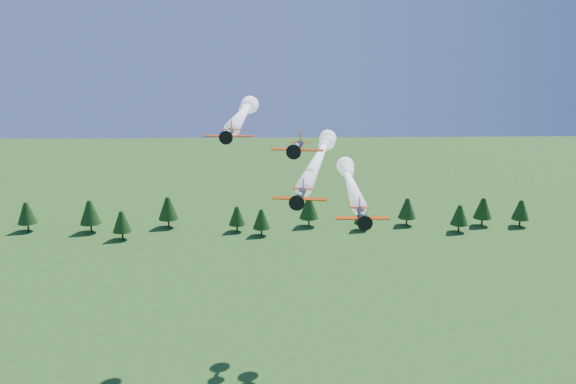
{
  "coord_description": "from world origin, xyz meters",
  "views": [
    {
      "loc": [
        -4.5,
        -95.8,
        66.88
      ],
      "look_at": [
        -2.07,
        0.0,
        42.17
      ],
      "focal_mm": 40.0,
      "sensor_mm": 36.0,
      "label": 1
    }
  ],
  "objects_px": {
    "plane_left": "(244,112)",
    "plane_slot": "(297,147)",
    "plane_lead": "(320,154)",
    "plane_right": "(350,180)"
  },
  "relations": [
    {
      "from": "plane_lead",
      "to": "plane_slot",
      "type": "relative_size",
      "value": 5.84
    },
    {
      "from": "plane_left",
      "to": "plane_right",
      "type": "height_order",
      "value": "plane_left"
    },
    {
      "from": "plane_right",
      "to": "plane_slot",
      "type": "bearing_deg",
      "value": -121.44
    },
    {
      "from": "plane_left",
      "to": "plane_slot",
      "type": "bearing_deg",
      "value": -60.7
    },
    {
      "from": "plane_right",
      "to": "plane_slot",
      "type": "xyz_separation_m",
      "value": [
        -10.62,
        -16.03,
        9.39
      ]
    },
    {
      "from": "plane_slot",
      "to": "plane_lead",
      "type": "bearing_deg",
      "value": 83.04
    },
    {
      "from": "plane_slot",
      "to": "plane_left",
      "type": "bearing_deg",
      "value": 126.7
    },
    {
      "from": "plane_lead",
      "to": "plane_slot",
      "type": "distance_m",
      "value": 17.17
    },
    {
      "from": "plane_left",
      "to": "plane_right",
      "type": "xyz_separation_m",
      "value": [
        20.07,
        -2.97,
        -12.6
      ]
    },
    {
      "from": "plane_lead",
      "to": "plane_slot",
      "type": "bearing_deg",
      "value": -97.68
    }
  ]
}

